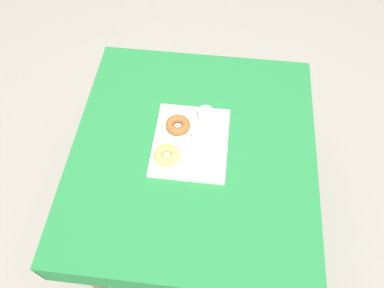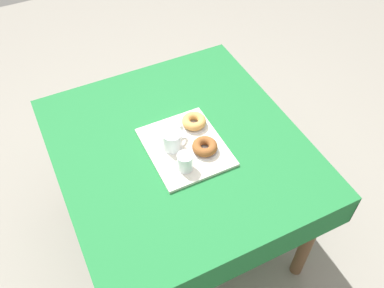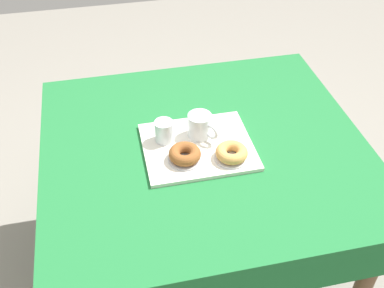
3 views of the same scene
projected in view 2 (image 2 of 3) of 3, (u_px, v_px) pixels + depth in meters
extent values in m
plane|color=gray|center=(182.00, 229.00, 2.44)|extent=(6.00, 6.00, 0.00)
cube|color=#1E6B33|center=(179.00, 148.00, 1.89)|extent=(1.18, 1.09, 0.04)
cube|color=#1E6B33|center=(67.00, 203.00, 1.80)|extent=(1.18, 0.01, 0.14)
cube|color=#1E6B33|center=(276.00, 124.00, 2.12)|extent=(1.18, 0.01, 0.14)
cube|color=#1E6B33|center=(135.00, 87.00, 2.31)|extent=(0.01, 1.09, 0.14)
cube|color=#1E6B33|center=(244.00, 265.00, 1.61)|extent=(0.01, 1.09, 0.14)
cylinder|color=brown|center=(71.00, 158.00, 2.34)|extent=(0.06, 0.06, 0.71)
cylinder|color=brown|center=(213.00, 109.00, 2.60)|extent=(0.06, 0.06, 0.71)
cylinder|color=brown|center=(309.00, 237.00, 2.01)|extent=(0.06, 0.06, 0.71)
cube|color=silver|center=(185.00, 147.00, 1.86)|extent=(0.39, 0.33, 0.01)
cylinder|color=white|center=(172.00, 140.00, 1.82)|extent=(0.09, 0.09, 0.09)
cylinder|color=maroon|center=(172.00, 142.00, 1.82)|extent=(0.07, 0.07, 0.07)
torus|color=white|center=(179.00, 132.00, 1.85)|extent=(0.04, 0.06, 0.06)
cylinder|color=white|center=(185.00, 162.00, 1.74)|extent=(0.07, 0.07, 0.08)
cylinder|color=silver|center=(185.00, 164.00, 1.75)|extent=(0.06, 0.06, 0.04)
cylinder|color=silver|center=(205.00, 150.00, 1.83)|extent=(0.12, 0.12, 0.01)
torus|color=brown|center=(205.00, 146.00, 1.82)|extent=(0.11, 0.11, 0.04)
cylinder|color=silver|center=(194.00, 125.00, 1.94)|extent=(0.12, 0.12, 0.01)
torus|color=tan|center=(194.00, 121.00, 1.92)|extent=(0.11, 0.11, 0.04)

